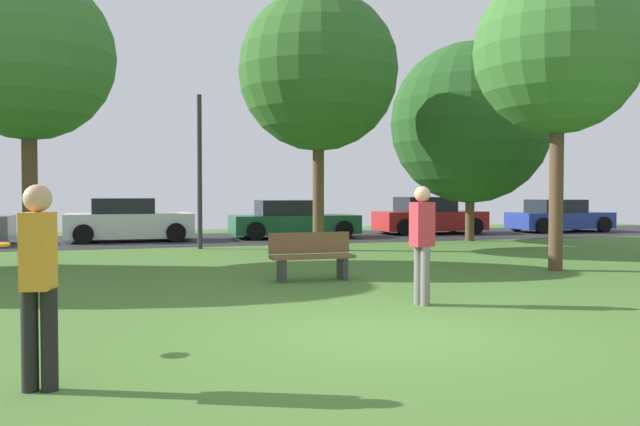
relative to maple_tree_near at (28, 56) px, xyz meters
name	(u,v)px	position (x,y,z in m)	size (l,w,h in m)	color
ground_plane	(391,333)	(4.99, -9.11, -4.76)	(44.00, 44.00, 0.00)	#47702D
road_strip	(209,239)	(4.99, 6.89, -4.76)	(44.00, 6.40, 0.01)	#28282B
maple_tree_near	(28,56)	(0.00, 0.00, 0.00)	(3.87, 3.87, 6.72)	brown
birch_tree_lone	(318,71)	(7.39, 1.64, 0.33)	(4.55, 4.55, 7.38)	brown
maple_tree_far	(470,123)	(13.35, 3.49, -0.77)	(5.42, 5.42, 6.71)	brown
oak_tree_left	(558,51)	(10.81, -4.44, -0.13)	(3.52, 3.52, 6.42)	brown
person_catcher	(422,239)	(6.21, -7.45, -3.78)	(0.36, 0.30, 1.76)	slate
person_bystander	(39,276)	(1.26, -10.30, -3.79)	(0.30, 0.36, 1.75)	black
parked_car_white	(129,221)	(2.27, 6.73, -4.09)	(4.13, 2.02, 1.45)	white
parked_car_green	(293,221)	(7.98, 6.67, -4.14)	(4.57, 1.96, 1.37)	#195633
parked_car_red	(429,217)	(13.72, 7.28, -4.10)	(4.27, 2.05, 1.46)	#B21E1E
parked_car_blue	(559,217)	(19.45, 6.79, -4.15)	(4.19, 1.99, 1.34)	#233893
park_bench	(311,256)	(5.41, -4.35, -4.30)	(1.60, 0.45, 0.90)	brown
street_lamp_post	(200,172)	(4.21, 3.09, -2.51)	(0.14, 0.14, 4.50)	#2D2D33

